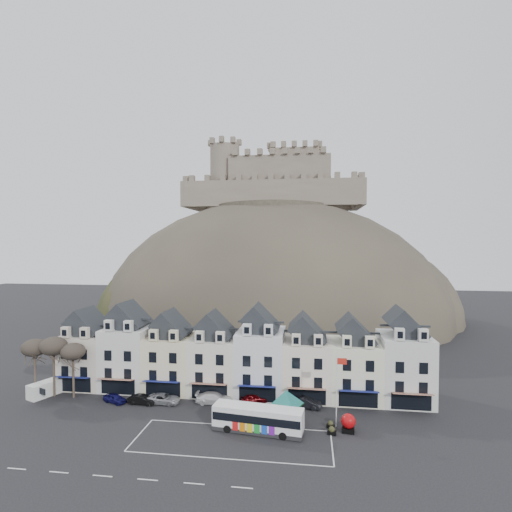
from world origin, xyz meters
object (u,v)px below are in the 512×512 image
Objects in this scene: bus at (258,418)px; flagpole at (337,386)px; white_van at (45,389)px; red_buoy at (348,423)px; car_charcoal at (305,402)px; car_white at (214,398)px; car_black at (142,400)px; car_navy at (115,398)px; car_silver at (163,399)px; car_maroon at (254,398)px; bus_shelter at (286,398)px.

bus is 1.26× the size of flagpole.
flagpole is 1.76× the size of white_van.
car_charcoal is at bearing 129.66° from red_buoy.
white_van is at bearing 88.26° from car_white.
car_black is at bearing 168.46° from bus.
red_buoy is at bearing -111.98° from car_white.
car_navy is 6.77m from car_silver.
car_maroon is at bearing -61.32° from car_navy.
car_white is (-10.22, 5.17, -2.58)m from bus_shelter.
flagpole is at bearing 139.32° from red_buoy.
car_white reaches higher than car_silver.
car_white is at bearing -79.02° from car_silver.
bus_shelter reaches higher than car_black.
red_buoy is at bearing -94.65° from car_black.
flagpole is 7.64m from car_charcoal.
car_white is (-17.58, 5.91, -0.34)m from red_buoy.
bus is 9.40m from car_charcoal.
car_silver is at bearing -72.71° from car_black.
car_black is (-26.10, 3.23, -4.30)m from flagpole.
red_buoy is 0.49× the size of car_charcoal.
car_white reaches higher than car_black.
flagpole reaches higher than car_maroon.
car_black is at bearing 79.10° from car_maroon.
flagpole is 30.54m from car_navy.
bus is at bearing 10.47° from white_van.
car_maroon is (-4.76, 6.05, -2.69)m from bus_shelter.
flagpole is 2.24× the size of car_black.
bus_shelter is 11.75m from car_white.
flagpole reaches higher than white_van.
flagpole is 2.41× the size of car_navy.
bus is 10.26m from car_white.
car_silver is 0.90× the size of car_white.
flagpole reaches higher than car_black.
car_charcoal is (-5.07, 6.12, -0.37)m from red_buoy.
car_navy is (-23.92, 3.55, -2.71)m from bus_shelter.
car_silver is at bearing -171.26° from bus_shelter.
car_silver is at bearing 162.82° from bus.
car_maroon is (15.22, 2.50, -0.00)m from car_black.
car_charcoal reaches higher than car_maroon.
bus_shelter is 1.44× the size of car_charcoal.
bus is 2.13× the size of car_white.
bus is at bearing -122.51° from bus_shelter.
flagpole is 1.70× the size of car_white.
white_van is 24.92m from car_white.
white_van is at bearing 106.61° from car_navy.
bus_shelter is 1.68× the size of car_maroon.
white_van reaches higher than car_silver.
car_charcoal is (7.03, -0.66, 0.08)m from car_maroon.
bus_shelter is (3.17, 2.22, 1.66)m from bus.
bus reaches higher than car_maroon.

